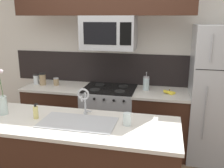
% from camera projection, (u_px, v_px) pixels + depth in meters
% --- Properties ---
extents(rear_partition, '(5.20, 0.10, 2.60)m').
position_uv_depth(rear_partition, '(134.00, 59.00, 3.86)').
color(rear_partition, silver).
rests_on(rear_partition, ground).
extents(splash_band, '(3.32, 0.01, 0.48)m').
position_uv_depth(splash_band, '(114.00, 69.00, 3.91)').
color(splash_band, black).
rests_on(splash_band, rear_partition).
extents(back_counter_left, '(0.93, 0.65, 0.91)m').
position_uv_depth(back_counter_left, '(58.00, 113.00, 3.96)').
color(back_counter_left, '#381E14').
rests_on(back_counter_left, ground).
extents(back_counter_right, '(0.78, 0.65, 0.91)m').
position_uv_depth(back_counter_right, '(160.00, 122.00, 3.62)').
color(back_counter_right, '#381E14').
rests_on(back_counter_right, ground).
extents(stove_range, '(0.76, 0.64, 0.93)m').
position_uv_depth(stove_range, '(109.00, 117.00, 3.78)').
color(stove_range, '#A8AAAF').
rests_on(stove_range, ground).
extents(microwave, '(0.74, 0.40, 0.45)m').
position_uv_depth(microwave, '(109.00, 33.00, 3.43)').
color(microwave, '#A8AAAF').
extents(refrigerator, '(0.86, 0.74, 1.84)m').
position_uv_depth(refrigerator, '(223.00, 95.00, 3.35)').
color(refrigerator, '#A8AAAF').
rests_on(refrigerator, ground).
extents(storage_jar_tall, '(0.09, 0.09, 0.16)m').
position_uv_depth(storage_jar_tall, '(36.00, 79.00, 3.91)').
color(storage_jar_tall, silver).
rests_on(storage_jar_tall, back_counter_left).
extents(storage_jar_medium, '(0.10, 0.10, 0.18)m').
position_uv_depth(storage_jar_medium, '(43.00, 79.00, 3.86)').
color(storage_jar_medium, '#997F5B').
rests_on(storage_jar_medium, back_counter_left).
extents(storage_jar_short, '(0.08, 0.08, 0.11)m').
position_uv_depth(storage_jar_short, '(56.00, 82.00, 3.85)').
color(storage_jar_short, '#997F5B').
rests_on(storage_jar_short, back_counter_left).
extents(banana_bunch, '(0.19, 0.16, 0.08)m').
position_uv_depth(banana_bunch, '(169.00, 92.00, 3.42)').
color(banana_bunch, yellow).
rests_on(banana_bunch, back_counter_right).
extents(french_press, '(0.09, 0.09, 0.27)m').
position_uv_depth(french_press, '(146.00, 83.00, 3.58)').
color(french_press, silver).
rests_on(french_press, back_counter_right).
extents(island_counter, '(2.08, 0.76, 0.91)m').
position_uv_depth(island_counter, '(77.00, 162.00, 2.62)').
color(island_counter, '#381E14').
rests_on(island_counter, ground).
extents(kitchen_sink, '(0.76, 0.40, 0.16)m').
position_uv_depth(kitchen_sink, '(78.00, 129.00, 2.51)').
color(kitchen_sink, '#ADAFB5').
rests_on(kitchen_sink, island_counter).
extents(sink_faucet, '(0.14, 0.14, 0.31)m').
position_uv_depth(sink_faucet, '(84.00, 98.00, 2.63)').
color(sink_faucet, '#B7BABF').
rests_on(sink_faucet, island_counter).
extents(dish_soap_bottle, '(0.06, 0.05, 0.16)m').
position_uv_depth(dish_soap_bottle, '(36.00, 112.00, 2.58)').
color(dish_soap_bottle, '#DBCC75').
rests_on(dish_soap_bottle, island_counter).
extents(drinking_glass, '(0.08, 0.08, 0.12)m').
position_uv_depth(drinking_glass, '(127.00, 119.00, 2.42)').
color(drinking_glass, silver).
rests_on(drinking_glass, island_counter).
extents(flower_vase, '(0.15, 0.12, 0.50)m').
position_uv_depth(flower_vase, '(1.00, 101.00, 2.67)').
color(flower_vase, silver).
rests_on(flower_vase, island_counter).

